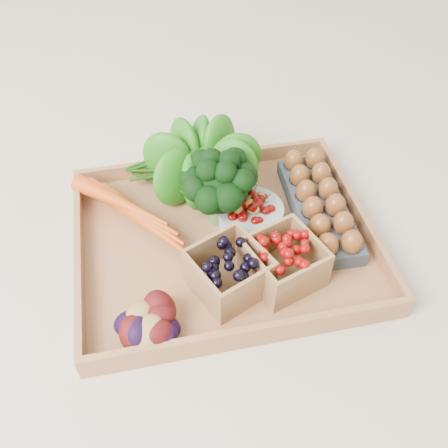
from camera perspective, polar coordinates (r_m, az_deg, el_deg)
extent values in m
plane|color=beige|center=(0.97, 0.00, -2.44)|extent=(4.00, 4.00, 0.00)
cube|color=#A06B43|center=(0.96, 0.00, -2.15)|extent=(0.55, 0.45, 0.01)
sphere|color=#1C560D|center=(1.01, -2.75, 7.54)|extent=(0.16, 0.16, 0.16)
cylinder|color=#8C9EA5|center=(0.98, 3.03, 1.14)|extent=(0.13, 0.13, 0.03)
cube|color=#343C42|center=(1.01, 10.71, 1.71)|extent=(0.11, 0.29, 0.03)
cube|color=black|center=(0.85, 0.56, -5.47)|extent=(0.16, 0.16, 0.08)
cube|color=#690504|center=(0.87, 6.83, -4.30)|extent=(0.15, 0.15, 0.08)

